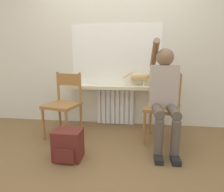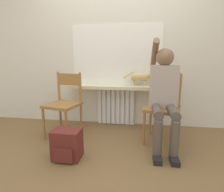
{
  "view_description": "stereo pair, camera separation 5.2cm",
  "coord_description": "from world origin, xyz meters",
  "px_view_note": "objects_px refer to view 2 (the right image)",
  "views": [
    {
      "loc": [
        0.33,
        -1.88,
        1.11
      ],
      "look_at": [
        0.0,
        0.71,
        0.58
      ],
      "focal_mm": 30.0,
      "sensor_mm": 36.0,
      "label": 1
    },
    {
      "loc": [
        0.38,
        -1.87,
        1.11
      ],
      "look_at": [
        0.0,
        0.71,
        0.58
      ],
      "focal_mm": 30.0,
      "sensor_mm": 36.0,
      "label": 2
    }
  ],
  "objects_px": {
    "chair_left": "(64,103)",
    "chair_right": "(163,107)",
    "cat": "(141,77)",
    "backpack": "(67,145)",
    "person": "(164,92)"
  },
  "relations": [
    {
      "from": "chair_left",
      "to": "chair_right",
      "type": "height_order",
      "value": "same"
    },
    {
      "from": "chair_left",
      "to": "cat",
      "type": "relative_size",
      "value": 1.95
    },
    {
      "from": "chair_right",
      "to": "cat",
      "type": "xyz_separation_m",
      "value": [
        -0.29,
        0.49,
        0.34
      ]
    },
    {
      "from": "chair_left",
      "to": "backpack",
      "type": "bearing_deg",
      "value": -52.99
    },
    {
      "from": "person",
      "to": "backpack",
      "type": "height_order",
      "value": "person"
    },
    {
      "from": "chair_right",
      "to": "person",
      "type": "bearing_deg",
      "value": -79.72
    },
    {
      "from": "cat",
      "to": "person",
      "type": "bearing_deg",
      "value": -65.05
    },
    {
      "from": "chair_right",
      "to": "backpack",
      "type": "relative_size",
      "value": 2.69
    },
    {
      "from": "person",
      "to": "backpack",
      "type": "distance_m",
      "value": 1.31
    },
    {
      "from": "chair_left",
      "to": "chair_right",
      "type": "relative_size",
      "value": 1.0
    },
    {
      "from": "chair_left",
      "to": "cat",
      "type": "bearing_deg",
      "value": 37.52
    },
    {
      "from": "chair_right",
      "to": "cat",
      "type": "bearing_deg",
      "value": 136.56
    },
    {
      "from": "person",
      "to": "cat",
      "type": "bearing_deg",
      "value": 114.95
    },
    {
      "from": "backpack",
      "to": "cat",
      "type": "bearing_deg",
      "value": 54.51
    },
    {
      "from": "person",
      "to": "cat",
      "type": "distance_m",
      "value": 0.68
    }
  ]
}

